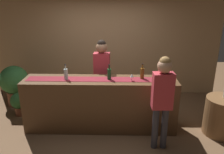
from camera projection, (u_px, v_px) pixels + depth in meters
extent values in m
plane|color=brown|center=(101.00, 127.00, 4.75)|extent=(10.00, 10.00, 0.00)
cube|color=tan|center=(105.00, 40.00, 6.06)|extent=(6.00, 0.12, 2.90)
cube|color=#543821|center=(100.00, 104.00, 4.58)|extent=(2.96, 0.60, 1.05)
cube|color=maroon|center=(100.00, 79.00, 4.40)|extent=(2.81, 0.28, 0.01)
cylinder|color=#194723|center=(109.00, 74.00, 4.36)|extent=(0.07, 0.07, 0.21)
cylinder|color=#194723|center=(109.00, 67.00, 4.31)|extent=(0.03, 0.03, 0.08)
cylinder|color=black|center=(109.00, 65.00, 4.30)|extent=(0.03, 0.03, 0.02)
cylinder|color=#B2C6C1|center=(66.00, 74.00, 4.36)|extent=(0.07, 0.07, 0.21)
cylinder|color=#B2C6C1|center=(65.00, 67.00, 4.31)|extent=(0.03, 0.03, 0.08)
cylinder|color=black|center=(65.00, 65.00, 4.29)|extent=(0.03, 0.03, 0.02)
cylinder|color=brown|center=(142.00, 73.00, 4.41)|extent=(0.07, 0.07, 0.21)
cylinder|color=brown|center=(143.00, 66.00, 4.36)|extent=(0.03, 0.03, 0.08)
cylinder|color=black|center=(143.00, 64.00, 4.34)|extent=(0.03, 0.03, 0.02)
cylinder|color=silver|center=(132.00, 81.00, 4.32)|extent=(0.06, 0.06, 0.00)
cylinder|color=silver|center=(132.00, 79.00, 4.31)|extent=(0.01, 0.01, 0.08)
cone|color=silver|center=(132.00, 75.00, 4.28)|extent=(0.07, 0.07, 0.06)
cylinder|color=silver|center=(156.00, 79.00, 4.41)|extent=(0.06, 0.06, 0.00)
cylinder|color=silver|center=(157.00, 77.00, 4.40)|extent=(0.01, 0.01, 0.08)
cone|color=silver|center=(157.00, 74.00, 4.37)|extent=(0.07, 0.07, 0.06)
cylinder|color=#26262B|center=(106.00, 98.00, 5.16)|extent=(0.11, 0.11, 0.80)
cylinder|color=#26262B|center=(99.00, 97.00, 5.17)|extent=(0.11, 0.11, 0.80)
cube|color=#B7333D|center=(102.00, 67.00, 4.93)|extent=(0.35, 0.22, 0.63)
sphere|color=#9E7051|center=(101.00, 47.00, 4.78)|extent=(0.24, 0.24, 0.24)
sphere|color=black|center=(101.00, 44.00, 4.76)|extent=(0.19, 0.19, 0.19)
cylinder|color=#33333D|center=(155.00, 128.00, 3.99)|extent=(0.11, 0.11, 0.78)
cylinder|color=#33333D|center=(164.00, 128.00, 4.00)|extent=(0.11, 0.11, 0.78)
cube|color=#B7333D|center=(163.00, 91.00, 3.76)|extent=(0.35, 0.21, 0.62)
sphere|color=tan|center=(165.00, 66.00, 3.62)|extent=(0.23, 0.23, 0.23)
sphere|color=olive|center=(165.00, 62.00, 3.60)|extent=(0.18, 0.18, 0.18)
cylinder|color=brown|center=(222.00, 116.00, 4.43)|extent=(0.68, 0.68, 0.74)
cylinder|color=brown|center=(17.00, 98.00, 5.68)|extent=(0.42, 0.42, 0.36)
sphere|color=#387A3D|center=(14.00, 80.00, 5.52)|extent=(0.68, 0.68, 0.68)
cylinder|color=brown|center=(20.00, 111.00, 5.21)|extent=(0.22, 0.22, 0.20)
sphere|color=#2D6633|center=(19.00, 101.00, 5.13)|extent=(0.36, 0.36, 0.36)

